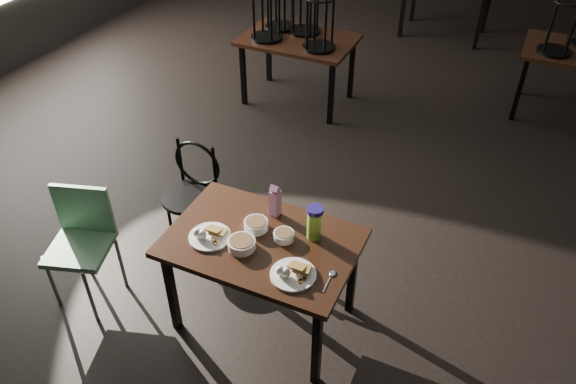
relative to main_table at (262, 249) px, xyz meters
The scene contains 12 objects.
main_table is the anchor object (origin of this frame).
plate_left 0.35m from the main_table, 158.90° to the right, with size 0.27×0.27×0.09m.
plate_right 0.38m from the main_table, 33.13° to the right, with size 0.27×0.27×0.09m.
bowl_near 0.16m from the main_table, 134.26° to the left, with size 0.16×0.16×0.06m.
bowl_far 0.18m from the main_table, 29.63° to the left, with size 0.13×0.13×0.05m.
bowl_big 0.18m from the main_table, 126.24° to the right, with size 0.17×0.17×0.06m.
juice_carton 0.33m from the main_table, 96.42° to the left, with size 0.07×0.07×0.24m.
water_bottle 0.39m from the main_table, 30.48° to the left, with size 0.13×0.13×0.23m.
spoon 0.53m from the main_table, 11.02° to the right, with size 0.04×0.18×0.01m.
bentwood_chair 1.04m from the main_table, 148.69° to the left, with size 0.41×0.41×0.86m.
school_chair 1.31m from the main_table, 168.08° to the right, with size 0.51×0.51×0.87m.
bg_table_left 3.19m from the main_table, 110.01° to the left, with size 1.20×0.80×1.48m.
Camera 1 is at (0.88, -4.21, 3.17)m, focal length 35.00 mm.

